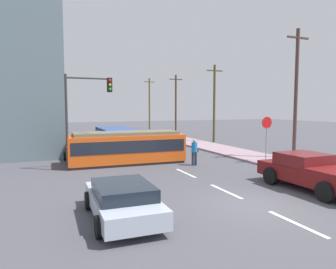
# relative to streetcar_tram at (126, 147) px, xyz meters

# --- Properties ---
(ground_plane) EXTENTS (120.00, 120.00, 0.00)m
(ground_plane) POSITION_rel_streetcar_tram_xyz_m (2.26, -0.20, -1.07)
(ground_plane) COLOR #4B4A51
(sidewalk_curb_right) EXTENTS (3.20, 36.00, 0.14)m
(sidewalk_curb_right) POSITION_rel_streetcar_tram_xyz_m (9.06, -4.20, -1.00)
(sidewalk_curb_right) COLOR gray
(sidewalk_curb_right) RESTS_ON ground
(lane_stripe_0) EXTENTS (0.16, 2.40, 0.01)m
(lane_stripe_0) POSITION_rel_streetcar_tram_xyz_m (2.26, -12.20, -1.06)
(lane_stripe_0) COLOR silver
(lane_stripe_0) RESTS_ON ground
(lane_stripe_1) EXTENTS (0.16, 2.40, 0.01)m
(lane_stripe_1) POSITION_rel_streetcar_tram_xyz_m (2.26, -8.20, -1.06)
(lane_stripe_1) COLOR silver
(lane_stripe_1) RESTS_ON ground
(lane_stripe_2) EXTENTS (0.16, 2.40, 0.01)m
(lane_stripe_2) POSITION_rel_streetcar_tram_xyz_m (2.26, -4.20, -1.06)
(lane_stripe_2) COLOR silver
(lane_stripe_2) RESTS_ON ground
(lane_stripe_3) EXTENTS (0.16, 2.40, 0.01)m
(lane_stripe_3) POSITION_rel_streetcar_tram_xyz_m (2.26, 6.00, -1.06)
(lane_stripe_3) COLOR silver
(lane_stripe_3) RESTS_ON ground
(lane_stripe_4) EXTENTS (0.16, 2.40, 0.01)m
(lane_stripe_4) POSITION_rel_streetcar_tram_xyz_m (2.26, 12.00, -1.06)
(lane_stripe_4) COLOR silver
(lane_stripe_4) RESTS_ON ground
(streetcar_tram) EXTENTS (7.40, 2.73, 2.06)m
(streetcar_tram) POSITION_rel_streetcar_tram_xyz_m (0.00, 0.00, 0.00)
(streetcar_tram) COLOR #DE5216
(streetcar_tram) RESTS_ON ground
(city_bus) EXTENTS (2.56, 5.46, 1.88)m
(city_bus) POSITION_rel_streetcar_tram_xyz_m (0.70, 6.22, 0.01)
(city_bus) COLOR #2F4C92
(city_bus) RESTS_ON ground
(pedestrian_crossing) EXTENTS (0.46, 0.36, 1.67)m
(pedestrian_crossing) POSITION_rel_streetcar_tram_xyz_m (3.75, -2.33, -0.12)
(pedestrian_crossing) COLOR #233242
(pedestrian_crossing) RESTS_ON ground
(pickup_truck_parked) EXTENTS (2.32, 5.02, 1.55)m
(pickup_truck_parked) POSITION_rel_streetcar_tram_xyz_m (5.93, -9.40, -0.27)
(pickup_truck_parked) COLOR maroon
(pickup_truck_parked) RESTS_ON ground
(parked_sedan_near) EXTENTS (2.15, 4.32, 1.19)m
(parked_sedan_near) POSITION_rel_streetcar_tram_xyz_m (-2.63, -9.71, -0.44)
(parked_sedan_near) COLOR #B0BBCB
(parked_sedan_near) RESTS_ON ground
(parked_sedan_mid) EXTENTS (2.09, 4.56, 1.19)m
(parked_sedan_mid) POSITION_rel_streetcar_tram_xyz_m (-2.69, 3.96, -0.44)
(parked_sedan_mid) COLOR black
(parked_sedan_mid) RESTS_ON ground
(stop_sign) EXTENTS (0.76, 0.07, 2.88)m
(stop_sign) POSITION_rel_streetcar_tram_xyz_m (8.46, -3.35, 1.13)
(stop_sign) COLOR gray
(stop_sign) RESTS_ON sidewalk_curb_right
(traffic_light_mast) EXTENTS (2.68, 0.33, 5.49)m
(traffic_light_mast) POSITION_rel_streetcar_tram_xyz_m (-2.70, -1.01, 2.74)
(traffic_light_mast) COLOR #333333
(traffic_light_mast) RESTS_ON ground
(utility_pole_near) EXTENTS (1.80, 0.24, 8.91)m
(utility_pole_near) POSITION_rel_streetcar_tram_xyz_m (11.16, -3.00, 3.57)
(utility_pole_near) COLOR #4C3530
(utility_pole_near) RESTS_ON ground
(utility_pole_mid) EXTENTS (1.80, 0.24, 8.00)m
(utility_pole_mid) POSITION_rel_streetcar_tram_xyz_m (11.59, 8.55, 3.11)
(utility_pole_mid) COLOR #4C4622
(utility_pole_mid) RESTS_ON ground
(utility_pole_far) EXTENTS (1.80, 0.24, 7.96)m
(utility_pole_far) POSITION_rel_streetcar_tram_xyz_m (11.62, 18.58, 3.09)
(utility_pole_far) COLOR #4F3424
(utility_pole_far) RESTS_ON ground
(utility_pole_distant) EXTENTS (1.80, 0.24, 8.49)m
(utility_pole_distant) POSITION_rel_streetcar_tram_xyz_m (11.67, 29.75, 3.36)
(utility_pole_distant) COLOR brown
(utility_pole_distant) RESTS_ON ground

